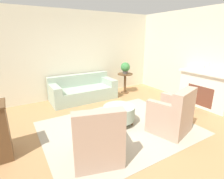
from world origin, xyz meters
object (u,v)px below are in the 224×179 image
Objects in this scene: potted_plant_on_side_table at (125,67)px; couch at (83,91)px; side_table at (125,80)px; vase_mantel_near at (207,69)px; ottoman_table at (119,113)px; armchair_left at (97,140)px; armchair_right at (172,116)px.

couch is at bearing 175.08° from potted_plant_on_side_table.
vase_mantel_near is at bearing -62.24° from side_table.
side_table is (1.50, 1.90, 0.20)m from ottoman_table.
ottoman_table is 2.81× the size of vase_mantel_near.
vase_mantel_near is (2.69, -0.36, 0.84)m from ottoman_table.
ottoman_table is at bearing -87.87° from couch.
armchair_left is 1.34m from ottoman_table.
vase_mantel_near reaches higher than armchair_right.
armchair_left is 1.36× the size of side_table.
armchair_right is (0.85, -2.91, 0.09)m from couch.
vase_mantel_near is (2.76, -2.39, 0.84)m from couch.
armchair_left is at bearing -132.10° from potted_plant_on_side_table.
potted_plant_on_side_table reaches higher than armchair_right.
couch is at bearing 92.13° from ottoman_table.
side_table is (2.51, 2.77, 0.10)m from armchair_left.
couch is 2.88× the size of side_table.
armchair_left reaches higher than side_table.
armchair_right is (1.78, 0.00, 0.00)m from armchair_left.
couch reaches higher than side_table.
couch is 3.75m from vase_mantel_near.
vase_mantel_near is 2.55m from potted_plant_on_side_table.
armchair_left and armchair_right have the same top height.
side_table reaches higher than ottoman_table.
side_table is at bearing 117.76° from vase_mantel_near.
side_table is 1.78× the size of potted_plant_on_side_table.
armchair_left is (-0.93, -2.91, 0.09)m from couch.
couch is 3.06m from armchair_left.
couch is at bearing 72.28° from armchair_left.
ottoman_table is 2.84m from vase_mantel_near.
potted_plant_on_side_table is (1.50, 1.90, 0.65)m from ottoman_table.
armchair_right is at bearing -73.63° from couch.
armchair_right is at bearing -48.39° from ottoman_table.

